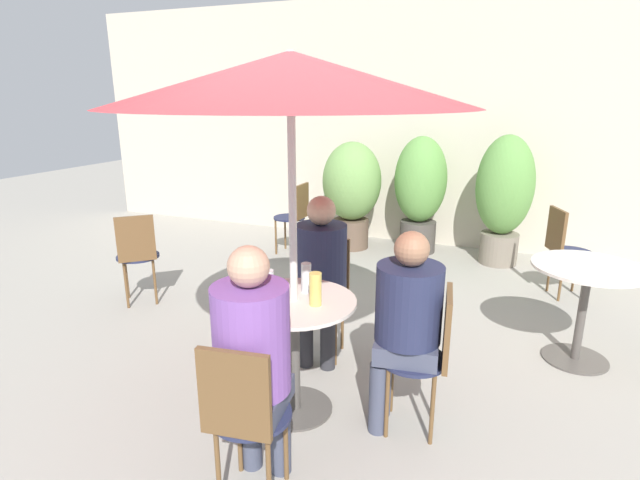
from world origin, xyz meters
TOP-DOWN VIEW (x-y plane):
  - ground_plane at (0.00, 0.00)m, footprint 20.00×20.00m
  - storefront_wall at (0.00, 4.06)m, footprint 10.00×0.06m
  - cafe_table_near at (-0.18, 0.16)m, footprint 0.72×0.72m
  - cafe_table_far at (1.46, 1.46)m, footprint 0.75×0.75m
  - bistro_chair_0 at (-0.07, -0.61)m, footprint 0.38×0.39m
  - bistro_chair_1 at (0.59, 0.27)m, footprint 0.39×0.38m
  - bistro_chair_2 at (-0.28, 0.93)m, footprint 0.38×0.39m
  - bistro_chair_3 at (-2.14, 1.08)m, footprint 0.43×0.43m
  - bistro_chair_4 at (-1.47, 3.00)m, footprint 0.38×0.38m
  - bistro_chair_5 at (1.40, 2.72)m, footprint 0.42×0.41m
  - seated_person_0 at (-0.09, -0.47)m, footprint 0.35×0.38m
  - seated_person_1 at (0.45, 0.25)m, footprint 0.39×0.36m
  - seated_person_2 at (-0.26, 0.79)m, footprint 0.35×0.38m
  - beer_glass_0 at (-0.30, 0.08)m, footprint 0.06×0.06m
  - beer_glass_1 at (-0.03, 0.14)m, footprint 0.07×0.07m
  - beer_glass_2 at (-0.16, 0.30)m, footprint 0.06×0.06m
  - potted_plant_0 at (-0.94, 3.50)m, footprint 0.72×0.72m
  - potted_plant_1 at (-0.13, 3.65)m, footprint 0.61×0.61m
  - potted_plant_2 at (0.82, 3.54)m, footprint 0.62×0.62m
  - umbrella at (-0.18, 0.16)m, footprint 1.92×1.92m

SIDE VIEW (x-z plane):
  - ground_plane at x=0.00m, z-range 0.00..0.00m
  - bistro_chair_0 at x=-0.07m, z-range 0.09..0.94m
  - bistro_chair_1 at x=0.59m, z-range 0.09..0.94m
  - bistro_chair_2 at x=-0.28m, z-range 0.09..0.94m
  - bistro_chair_3 at x=-2.14m, z-range 0.09..0.94m
  - bistro_chair_4 at x=-1.47m, z-range 0.09..0.94m
  - bistro_chair_5 at x=1.40m, z-range 0.09..0.94m
  - cafe_table_near at x=-0.18m, z-range 0.16..0.88m
  - cafe_table_far at x=1.46m, z-range 0.17..0.89m
  - seated_person_1 at x=0.45m, z-range 0.11..1.28m
  - seated_person_2 at x=-0.26m, z-range 0.11..1.31m
  - seated_person_0 at x=-0.09m, z-range 0.11..1.35m
  - potted_plant_0 at x=-0.94m, z-range 0.10..1.41m
  - potted_plant_1 at x=-0.13m, z-range 0.08..1.47m
  - potted_plant_2 at x=0.82m, z-range 0.08..1.53m
  - beer_glass_2 at x=-0.16m, z-range 0.72..0.90m
  - beer_glass_1 at x=-0.03m, z-range 0.72..0.91m
  - beer_glass_0 at x=-0.30m, z-range 0.72..0.91m
  - storefront_wall at x=0.00m, z-range 0.00..3.00m
  - umbrella at x=-0.18m, z-range 0.89..2.96m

